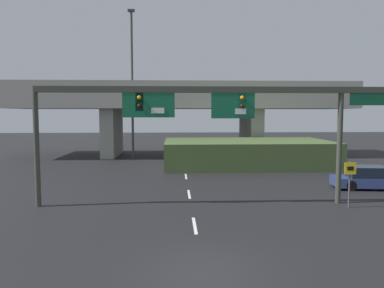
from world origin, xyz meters
The scene contains 8 objects.
ground_plane centered at (0.00, 0.00, 0.00)m, with size 160.00×160.00×0.00m, color black.
lane_markings centered at (0.00, 13.75, 0.00)m, with size 0.14×20.97×0.01m.
signal_gantry centered at (1.02, 8.11, 5.10)m, with size 18.94×0.44×6.18m.
speed_limit_sign centered at (8.02, 7.12, 1.55)m, with size 0.60×0.11×2.37m.
highway_light_pole_near centered at (-5.18, 27.79, 8.00)m, with size 0.70×0.36×15.24m.
overpass_bridge centered at (0.00, 31.07, 5.74)m, with size 37.03×9.07×8.06m.
grass_embankment centered at (5.71, 22.70, 1.15)m, with size 14.84×8.84×2.31m.
parked_sedan_near_right centered at (11.48, 11.74, 0.66)m, with size 4.67×2.34×1.44m.
Camera 1 is at (-0.84, -11.22, 4.83)m, focal length 35.00 mm.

